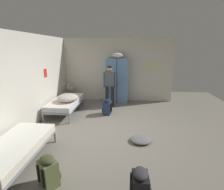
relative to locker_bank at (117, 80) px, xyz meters
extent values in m
plane|color=slate|center=(-0.01, -2.64, -0.97)|extent=(9.34, 9.34, 0.00)
cube|color=beige|center=(-0.01, 0.31, 0.36)|extent=(4.69, 0.06, 2.66)
cube|color=beige|center=(-2.33, -2.64, 0.36)|extent=(0.06, 5.84, 2.66)
cube|color=beige|center=(1.47, 0.28, 0.58)|extent=(0.55, 0.01, 0.40)
cube|color=red|center=(-2.29, -1.62, 0.48)|extent=(0.01, 0.20, 0.28)
cube|color=#5B84B2|center=(-0.23, 0.00, -0.04)|extent=(0.44, 0.52, 1.85)
cylinder|color=black|center=(-0.11, -0.27, 0.08)|extent=(0.02, 0.03, 0.02)
cube|color=#5B84B2|center=(0.23, 0.00, -0.04)|extent=(0.44, 0.52, 1.85)
cylinder|color=black|center=(0.35, -0.27, 0.08)|extent=(0.02, 0.03, 0.02)
ellipsoid|color=beige|center=(0.00, 0.00, 0.99)|extent=(0.48, 0.36, 0.22)
cylinder|color=#99704C|center=(-2.17, -0.22, -0.69)|extent=(0.03, 0.03, 0.55)
cylinder|color=#99704C|center=(-1.82, -0.22, -0.69)|extent=(0.03, 0.03, 0.55)
cylinder|color=#99704C|center=(-2.17, 0.05, -0.69)|extent=(0.03, 0.03, 0.55)
cylinder|color=#99704C|center=(-1.82, 0.05, -0.69)|extent=(0.03, 0.03, 0.55)
cube|color=#99704C|center=(-2.00, -0.08, -0.78)|extent=(0.38, 0.30, 0.02)
cube|color=#99704C|center=(-2.00, -0.08, -0.41)|extent=(0.38, 0.30, 0.02)
cylinder|color=gray|center=(-2.17, -2.33, -0.83)|extent=(0.06, 0.06, 0.28)
cylinder|color=gray|center=(-1.33, -2.33, -0.83)|extent=(0.06, 0.06, 0.28)
cylinder|color=gray|center=(-2.17, -0.49, -0.83)|extent=(0.06, 0.06, 0.28)
cylinder|color=gray|center=(-1.33, -0.49, -0.83)|extent=(0.06, 0.06, 0.28)
cube|color=gray|center=(-1.75, -1.41, -0.66)|extent=(0.90, 1.90, 0.06)
cube|color=silver|center=(-1.75, -1.41, -0.56)|extent=(0.87, 1.84, 0.14)
cube|color=silver|center=(-1.75, -1.41, -0.48)|extent=(0.86, 1.82, 0.01)
cylinder|color=gray|center=(-2.17, -3.41, -0.83)|extent=(0.06, 0.06, 0.28)
cylinder|color=gray|center=(-1.33, -3.41, -0.83)|extent=(0.06, 0.06, 0.28)
cube|color=gray|center=(-1.75, -4.33, -0.66)|extent=(0.90, 1.90, 0.06)
cube|color=beige|center=(-1.75, -4.33, -0.56)|extent=(0.87, 1.84, 0.14)
cube|color=white|center=(-1.75, -4.33, -0.48)|extent=(0.86, 1.82, 0.01)
ellipsoid|color=#B7B2A8|center=(-1.60, -1.59, -0.36)|extent=(0.69, 0.76, 0.24)
cylinder|color=black|center=(-0.14, -0.61, -0.55)|extent=(0.12, 0.12, 0.83)
cylinder|color=black|center=(-0.36, -0.60, -0.55)|extent=(0.12, 0.12, 0.83)
cube|color=#474C56|center=(-0.25, -0.61, 0.15)|extent=(0.35, 0.22, 0.57)
cylinder|color=#474C56|center=(-0.03, -0.62, 0.11)|extent=(0.08, 0.08, 0.59)
cylinder|color=#474C56|center=(-0.46, -0.60, 0.11)|extent=(0.08, 0.08, 0.59)
sphere|color=tan|center=(-0.25, -0.61, 0.53)|extent=(0.20, 0.20, 0.20)
ellipsoid|color=black|center=(-0.25, -0.61, 0.58)|extent=(0.19, 0.19, 0.11)
cylinder|color=#B2DBEA|center=(-2.08, -0.06, -0.29)|extent=(0.07, 0.07, 0.21)
cylinder|color=#2666B2|center=(-2.08, -0.06, -0.17)|extent=(0.04, 0.04, 0.03)
cylinder|color=beige|center=(-1.93, -0.12, -0.33)|extent=(0.06, 0.06, 0.15)
cylinder|color=black|center=(-1.93, -0.12, -0.24)|extent=(0.03, 0.03, 0.03)
cube|color=navy|center=(-0.25, -1.44, -0.74)|extent=(0.29, 0.35, 0.46)
ellipsoid|color=black|center=(-0.40, -1.42, -0.82)|extent=(0.12, 0.25, 0.20)
ellipsoid|color=black|center=(-0.25, -1.44, -0.47)|extent=(0.26, 0.32, 0.10)
cube|color=black|center=(-0.11, -1.38, -0.72)|extent=(0.03, 0.05, 0.32)
cube|color=black|center=(-0.13, -1.55, -0.72)|extent=(0.03, 0.05, 0.32)
cube|color=black|center=(0.63, -4.96, -0.74)|extent=(0.25, 0.33, 0.46)
ellipsoid|color=#2D2D33|center=(0.63, -4.96, -0.47)|extent=(0.22, 0.29, 0.10)
cube|color=black|center=(0.50, -4.87, -0.72)|extent=(0.03, 0.05, 0.32)
cube|color=#566038|center=(-0.87, -4.77, -0.74)|extent=(0.40, 0.39, 0.46)
ellipsoid|color=#383D23|center=(-0.77, -4.65, -0.82)|extent=(0.24, 0.21, 0.20)
ellipsoid|color=#383D23|center=(-0.87, -4.77, -0.47)|extent=(0.36, 0.35, 0.10)
cube|color=black|center=(-0.89, -4.93, -0.72)|extent=(0.05, 0.05, 0.32)
cube|color=black|center=(-1.02, -4.81, -0.72)|extent=(0.05, 0.05, 0.32)
ellipsoid|color=slate|center=(0.78, -3.21, -0.92)|extent=(0.52, 0.48, 0.10)
camera|label=1|loc=(0.40, -7.09, 1.29)|focal=27.56mm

